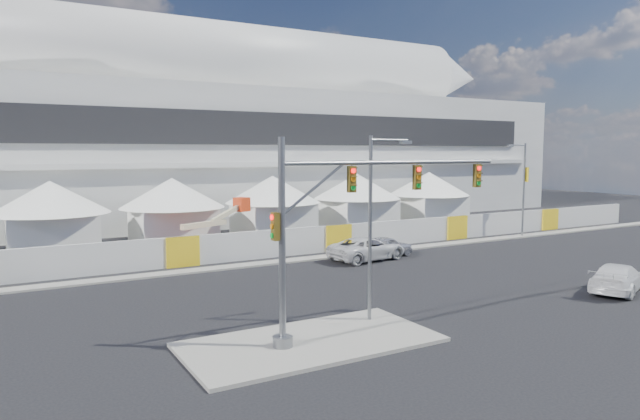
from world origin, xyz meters
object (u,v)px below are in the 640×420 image
traffic_mast (333,227)px  streetlight_curb (522,183)px  lot_car_a (455,225)px  sedan_silver (385,247)px  pickup_near (618,278)px  streetlight_median (374,215)px  pickup_curb (367,248)px  boom_lift (201,241)px

traffic_mast → streetlight_curb: 32.79m
lot_car_a → streetlight_curb: size_ratio=0.48×
sedan_silver → pickup_near: (4.92, -14.41, -0.01)m
sedan_silver → pickup_near: sedan_silver is taller
traffic_mast → streetlight_median: 3.13m
pickup_curb → streetlight_median: size_ratio=0.72×
sedan_silver → pickup_near: bearing=-173.5°
pickup_curb → sedan_silver: bearing=-90.8°
sedan_silver → traffic_mast: size_ratio=0.41×
lot_car_a → streetlight_median: 30.47m
pickup_near → streetlight_curb: (11.36, 16.36, 4.04)m
boom_lift → streetlight_median: bearing=-109.0°
streetlight_curb → lot_car_a: bearing=119.5°
pickup_curb → traffic_mast: (-10.89, -13.43, 3.77)m
pickup_near → streetlight_curb: streetlight_curb is taller
streetlight_median → boom_lift: 20.08m
streetlight_median → boom_lift: size_ratio=1.01×
pickup_near → streetlight_curb: size_ratio=0.64×
sedan_silver → boom_lift: boom_lift is taller
pickup_near → streetlight_median: 15.31m
streetlight_median → streetlight_curb: streetlight_curb is taller
traffic_mast → streetlight_median: bearing=24.0°
boom_lift → traffic_mast: bearing=-117.1°
pickup_curb → streetlight_curb: bearing=-91.2°
sedan_silver → lot_car_a: size_ratio=1.14×
pickup_curb → streetlight_median: streetlight_median is taller
pickup_near → traffic_mast: traffic_mast is taller
sedan_silver → streetlight_curb: 16.88m
pickup_curb → boom_lift: bearing=43.6°
lot_car_a → traffic_mast: bearing=126.8°
pickup_near → boom_lift: (-16.12, 21.71, 0.29)m
pickup_curb → traffic_mast: size_ratio=0.53×
pickup_curb → pickup_near: bearing=-163.2°
pickup_curb → streetlight_median: 15.10m
streetlight_median → traffic_mast: bearing=-156.0°
traffic_mast → streetlight_curb: size_ratio=1.33×
pickup_curb → streetlight_curb: (17.96, 2.17, 4.00)m
sedan_silver → boom_lift: 13.38m
traffic_mast → streetlight_curb: (28.84, 15.59, 0.23)m
sedan_silver → streetlight_curb: size_ratio=0.55×
pickup_near → sedan_silver: bearing=-2.9°
pickup_near → boom_lift: boom_lift is taller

